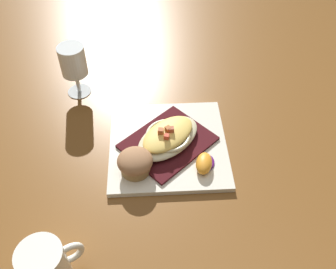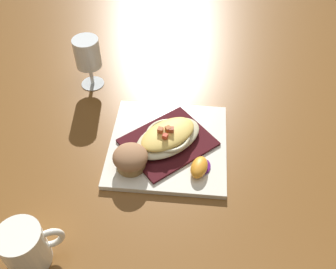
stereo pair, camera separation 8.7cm
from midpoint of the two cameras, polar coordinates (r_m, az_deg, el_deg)
ground_plane at (r=0.90m, az=2.76°, el=-2.01°), size 2.60×2.60×0.00m
square_plate at (r=0.90m, az=2.77°, el=-1.73°), size 0.32×0.32×0.01m
folded_napkin at (r=0.89m, az=2.80°, el=-1.32°), size 0.24×0.25×0.01m
gratin_dish at (r=0.88m, az=2.84°, el=-0.41°), size 0.18×0.20×0.05m
muffin at (r=0.83m, az=-2.67°, el=-3.79°), size 0.08×0.08×0.05m
orange_garnish at (r=0.84m, az=7.74°, el=-5.04°), size 0.04×0.07×0.03m
coffee_mug at (r=0.74m, az=-17.28°, el=-16.20°), size 0.10×0.09×0.09m
stemmed_glass at (r=1.03m, az=-9.53°, el=11.46°), size 0.07×0.07×0.14m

